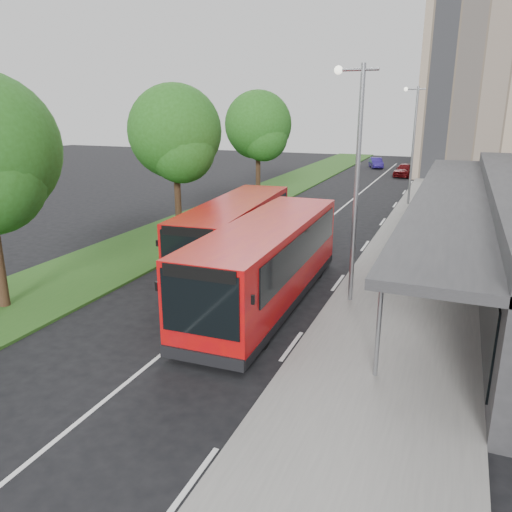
% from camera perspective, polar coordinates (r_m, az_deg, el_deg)
% --- Properties ---
extents(ground, '(120.00, 120.00, 0.00)m').
position_cam_1_polar(ground, '(17.90, -4.02, -5.74)').
color(ground, black).
rests_on(ground, ground).
extents(pavement, '(5.00, 80.00, 0.15)m').
position_cam_1_polar(pavement, '(35.50, 19.54, 4.79)').
color(pavement, gray).
rests_on(pavement, ground).
extents(grass_verge, '(5.00, 80.00, 0.10)m').
position_cam_1_polar(grass_verge, '(38.27, -0.33, 6.52)').
color(grass_verge, '#224F19').
rests_on(grass_verge, ground).
extents(lane_centre_line, '(0.12, 70.00, 0.01)m').
position_cam_1_polar(lane_centre_line, '(31.47, 8.04, 4.03)').
color(lane_centre_line, silver).
rests_on(lane_centre_line, ground).
extents(kerb_dashes, '(0.12, 56.00, 0.01)m').
position_cam_1_polar(kerb_dashes, '(34.74, 14.99, 4.83)').
color(kerb_dashes, silver).
rests_on(kerb_dashes, ground).
extents(tree_mid, '(5.02, 5.02, 8.06)m').
position_cam_1_polar(tree_mid, '(27.92, -9.20, 13.19)').
color(tree_mid, '#352115').
rests_on(tree_mid, ground).
extents(tree_far, '(5.01, 5.01, 8.05)m').
position_cam_1_polar(tree_far, '(38.68, 0.26, 14.31)').
color(tree_far, '#352115').
rests_on(tree_far, ground).
extents(lamp_post_near, '(1.44, 0.28, 8.00)m').
position_cam_1_polar(lamp_post_near, '(17.26, 11.23, 9.39)').
color(lamp_post_near, gray).
rests_on(lamp_post_near, pavement).
extents(lamp_post_far, '(1.44, 0.28, 8.00)m').
position_cam_1_polar(lamp_post_far, '(37.03, 17.46, 12.71)').
color(lamp_post_far, gray).
rests_on(lamp_post_far, pavement).
extents(bus_main, '(2.95, 10.58, 2.97)m').
position_cam_1_polar(bus_main, '(17.64, 1.27, -0.77)').
color(bus_main, '#BD0F0A').
rests_on(bus_main, ground).
extents(bus_second, '(3.33, 10.11, 2.81)m').
position_cam_1_polar(bus_second, '(22.30, -2.41, 2.73)').
color(bus_second, '#BD0F0A').
rests_on(bus_second, ground).
extents(litter_bin, '(0.52, 0.52, 0.85)m').
position_cam_1_polar(litter_bin, '(26.96, 17.01, 2.57)').
color(litter_bin, '#3B2318').
rests_on(litter_bin, pavement).
extents(bollard, '(0.21, 0.21, 1.13)m').
position_cam_1_polar(bollard, '(34.07, 18.06, 5.56)').
color(bollard, yellow).
rests_on(bollard, pavement).
extents(car_near, '(2.22, 4.24, 1.38)m').
position_cam_1_polar(car_near, '(53.30, 16.67, 9.42)').
color(car_near, '#530B0E').
rests_on(car_near, ground).
extents(car_far, '(2.26, 3.76, 1.17)m').
position_cam_1_polar(car_far, '(60.32, 13.56, 10.33)').
color(car_far, navy).
rests_on(car_far, ground).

